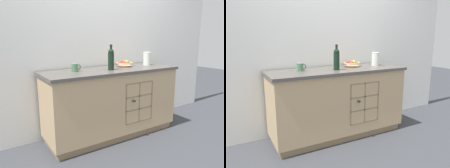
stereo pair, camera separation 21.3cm
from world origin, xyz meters
TOP-DOWN VIEW (x-y plane):
  - ground_plane at (0.00, 0.00)m, footprint 14.00×14.00m
  - back_wall at (0.00, 0.36)m, footprint 4.40×0.06m
  - kitchen_island at (0.00, -0.00)m, footprint 1.79×0.64m
  - fruit_bowl at (0.29, 0.13)m, footprint 0.24×0.24m
  - white_pitcher at (0.64, 0.05)m, footprint 0.17×0.11m
  - ceramic_mug at (-0.48, 0.07)m, footprint 0.12×0.08m
  - standing_wine_bottle at (-0.05, -0.06)m, footprint 0.08×0.08m

SIDE VIEW (x-z plane):
  - ground_plane at x=0.00m, z-range 0.00..0.00m
  - kitchen_island at x=0.00m, z-range 0.01..0.91m
  - fruit_bowl at x=0.29m, z-range 0.89..0.98m
  - ceramic_mug at x=-0.48m, z-range 0.90..0.99m
  - white_pitcher at x=0.64m, z-range 0.90..1.09m
  - standing_wine_bottle at x=-0.05m, z-range 0.88..1.19m
  - back_wall at x=0.00m, z-range 0.00..2.55m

